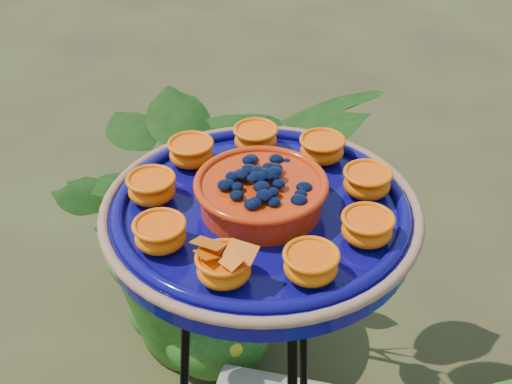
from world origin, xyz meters
TOP-DOWN VIEW (x-y plane):
  - feeder_dish at (-0.01, 0.05)m, footprint 0.59×0.59m
  - shrub_back_left at (-0.42, 0.67)m, footprint 1.11×1.10m

SIDE VIEW (x-z plane):
  - shrub_back_left at x=-0.42m, z-range 0.00..0.93m
  - feeder_dish at x=-0.01m, z-range 0.94..1.05m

